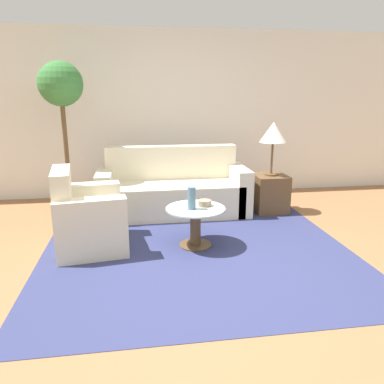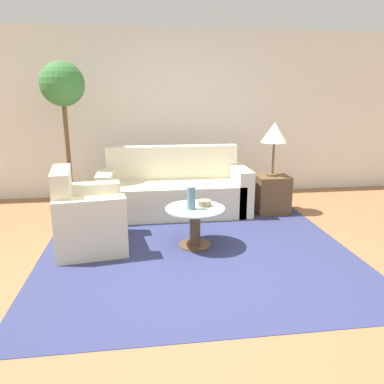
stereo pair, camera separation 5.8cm
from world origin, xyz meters
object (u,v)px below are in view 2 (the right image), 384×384
at_px(coffee_table, 195,222).
at_px(bowl, 204,203).
at_px(armchair, 85,220).
at_px(potted_plant, 64,102).
at_px(sofa_main, 174,192).
at_px(vase, 191,198).
at_px(table_lamp, 275,134).

relative_size(coffee_table, bowl, 4.41).
bearing_deg(bowl, armchair, 176.49).
bearing_deg(potted_plant, sofa_main, -9.79).
relative_size(sofa_main, vase, 8.43).
bearing_deg(vase, potted_plant, 134.80).
xyz_separation_m(table_lamp, potted_plant, (-2.79, 0.40, 0.41)).
height_order(potted_plant, bowl, potted_plant).
bearing_deg(potted_plant, bowl, -40.38).
height_order(armchair, table_lamp, table_lamp).
xyz_separation_m(potted_plant, vase, (1.50, -1.51, -0.96)).
bearing_deg(sofa_main, vase, -86.84).
distance_m(armchair, potted_plant, 1.84).
height_order(sofa_main, table_lamp, table_lamp).
bearing_deg(armchair, table_lamp, -76.92).
relative_size(coffee_table, vase, 2.67).
bearing_deg(table_lamp, coffee_table, -139.10).
xyz_separation_m(coffee_table, potted_plant, (-1.55, 1.47, 1.23)).
height_order(potted_plant, vase, potted_plant).
relative_size(armchair, coffee_table, 1.48).
height_order(sofa_main, vase, sofa_main).
xyz_separation_m(armchair, potted_plant, (-0.37, 1.33, 1.21)).
distance_m(armchair, vase, 1.17).
distance_m(armchair, bowl, 1.31).
bearing_deg(vase, armchair, 171.07).
bearing_deg(potted_plant, table_lamp, -8.17).
bearing_deg(armchair, vase, -106.96).
relative_size(table_lamp, bowl, 4.99).
bearing_deg(bowl, sofa_main, 101.17).
relative_size(sofa_main, coffee_table, 3.16).
bearing_deg(coffee_table, table_lamp, 40.90).
bearing_deg(vase, bowl, 31.59).
distance_m(sofa_main, table_lamp, 1.58).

